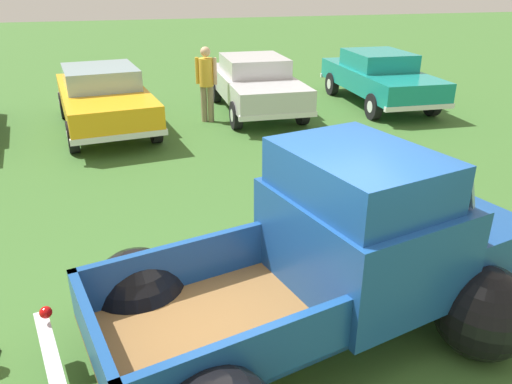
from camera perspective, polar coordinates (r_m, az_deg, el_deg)
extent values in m
plane|color=#3D6B2D|center=(5.17, 5.29, -16.77)|extent=(80.00, 80.00, 0.00)
cylinder|color=black|center=(6.28, 12.02, -5.06)|extent=(0.79, 0.40, 0.76)
cylinder|color=silver|center=(6.28, 12.02, -5.06)|extent=(0.39, 0.31, 0.34)
cylinder|color=black|center=(5.32, 24.43, -12.68)|extent=(0.79, 0.40, 0.76)
cylinder|color=silver|center=(5.32, 24.43, -12.68)|extent=(0.39, 0.31, 0.34)
cylinder|color=black|center=(5.13, -13.23, -12.42)|extent=(0.79, 0.40, 0.76)
cylinder|color=silver|center=(5.13, -13.23, -12.42)|extent=(0.39, 0.31, 0.34)
sphere|color=black|center=(5.13, -13.46, -11.58)|extent=(1.16, 1.16, 0.96)
cube|color=olive|center=(4.47, -4.98, -15.38)|extent=(2.36, 1.99, 0.04)
cube|color=#19478C|center=(4.89, -8.66, -8.43)|extent=(2.01, 0.58, 0.50)
cube|color=#19478C|center=(3.82, -0.31, -18.83)|extent=(2.01, 0.58, 0.50)
cube|color=#19478C|center=(4.73, 6.00, -9.52)|extent=(0.45, 1.51, 0.50)
cube|color=#19478C|center=(4.13, -18.18, -16.44)|extent=(0.45, 1.51, 0.50)
cube|color=#19478C|center=(4.95, 12.01, -5.28)|extent=(1.82, 2.00, 0.95)
cube|color=#19478C|center=(4.59, 11.79, 2.07)|extent=(1.49, 1.77, 0.45)
cube|color=#8CADB7|center=(5.02, 17.42, 3.13)|extent=(0.50, 1.45, 0.38)
cube|color=#19478C|center=(5.72, 19.91, -4.33)|extent=(1.61, 1.87, 0.55)
sphere|color=black|center=(6.28, 11.87, -4.62)|extent=(1.12, 1.12, 0.92)
sphere|color=black|center=(5.28, 24.76, -12.48)|extent=(1.12, 1.12, 0.92)
cube|color=silver|center=(6.26, 22.82, -5.80)|extent=(0.60, 1.95, 0.14)
sphere|color=red|center=(4.82, -23.15, -12.69)|extent=(0.13, 0.13, 0.11)
cylinder|color=black|center=(10.96, -11.57, 7.30)|extent=(0.29, 0.68, 0.66)
cylinder|color=silver|center=(10.96, -11.57, 7.30)|extent=(0.25, 0.32, 0.30)
cylinder|color=black|center=(10.78, -20.46, 5.99)|extent=(0.29, 0.68, 0.66)
cylinder|color=silver|center=(10.78, -20.46, 5.99)|extent=(0.25, 0.32, 0.30)
cylinder|color=black|center=(13.73, -14.19, 10.37)|extent=(0.29, 0.68, 0.66)
cylinder|color=silver|center=(13.73, -14.19, 10.37)|extent=(0.25, 0.32, 0.30)
cylinder|color=black|center=(13.58, -21.33, 9.34)|extent=(0.29, 0.68, 0.66)
cylinder|color=silver|center=(13.58, -21.33, 9.34)|extent=(0.25, 0.32, 0.30)
cube|color=#F2A819|center=(12.14, -17.17, 10.16)|extent=(2.43, 4.74, 0.55)
cube|color=#8CADB7|center=(12.22, -17.57, 12.61)|extent=(1.83, 2.10, 0.45)
cube|color=silver|center=(14.36, -18.16, 10.99)|extent=(1.88, 0.36, 0.12)
cube|color=silver|center=(10.06, -15.43, 6.16)|extent=(1.88, 0.36, 0.12)
cylinder|color=black|center=(12.16, 5.37, 9.31)|extent=(0.21, 0.66, 0.66)
cylinder|color=silver|center=(12.16, 5.37, 9.31)|extent=(0.22, 0.30, 0.30)
cylinder|color=black|center=(11.74, -2.34, 8.86)|extent=(0.21, 0.66, 0.66)
cylinder|color=silver|center=(11.74, -2.34, 8.86)|extent=(0.22, 0.30, 0.30)
cylinder|color=black|center=(14.77, 1.80, 11.98)|extent=(0.21, 0.66, 0.66)
cylinder|color=silver|center=(14.77, 1.80, 11.98)|extent=(0.22, 0.30, 0.30)
cylinder|color=black|center=(14.42, -4.64, 11.63)|extent=(0.21, 0.66, 0.66)
cylinder|color=silver|center=(14.42, -4.64, 11.63)|extent=(0.22, 0.30, 0.30)
cube|color=silver|center=(13.16, -0.04, 12.20)|extent=(1.85, 4.41, 0.55)
cube|color=silver|center=(13.24, -0.23, 14.47)|extent=(1.56, 1.87, 0.45)
cube|color=silver|center=(15.26, -2.01, 12.83)|extent=(1.83, 0.14, 0.12)
cube|color=silver|center=(11.20, 2.61, 8.75)|extent=(1.83, 0.14, 0.12)
cylinder|color=black|center=(13.68, 19.72, 9.66)|extent=(0.22, 0.67, 0.66)
cylinder|color=silver|center=(13.68, 19.72, 9.66)|extent=(0.22, 0.30, 0.30)
cylinder|color=black|center=(12.89, 13.44, 9.60)|extent=(0.22, 0.67, 0.66)
cylinder|color=silver|center=(12.89, 13.44, 9.60)|extent=(0.22, 0.30, 0.30)
cylinder|color=black|center=(16.14, 14.34, 12.29)|extent=(0.22, 0.67, 0.66)
cylinder|color=silver|center=(16.14, 14.34, 12.29)|extent=(0.22, 0.30, 0.30)
cylinder|color=black|center=(15.47, 8.79, 12.27)|extent=(0.22, 0.67, 0.66)
cylinder|color=silver|center=(15.47, 8.79, 12.27)|extent=(0.22, 0.30, 0.30)
cube|color=teal|center=(14.43, 14.09, 12.54)|extent=(1.93, 4.59, 0.55)
cube|color=teal|center=(14.51, 13.97, 14.62)|extent=(1.59, 1.96, 0.45)
cube|color=silver|center=(16.46, 10.56, 13.26)|extent=(1.82, 0.17, 0.12)
cube|color=silver|center=(12.59, 18.41, 9.26)|extent=(1.82, 0.17, 0.12)
cylinder|color=gray|center=(12.42, -6.03, 10.11)|extent=(0.20, 0.20, 0.88)
cylinder|color=gray|center=(12.37, -5.26, 10.09)|extent=(0.20, 0.20, 0.88)
cylinder|color=gold|center=(12.24, -5.79, 13.62)|extent=(0.45, 0.45, 0.66)
cylinder|color=gold|center=(12.29, -6.82, 13.77)|extent=(0.12, 0.12, 0.63)
cylinder|color=#DBAD84|center=(12.17, -4.77, 13.76)|extent=(0.12, 0.12, 0.63)
sphere|color=#DBAD84|center=(12.16, -5.89, 15.84)|extent=(0.32, 0.32, 0.24)
cube|color=black|center=(7.34, 5.86, -3.38)|extent=(0.36, 0.36, 0.03)
cone|color=orange|center=(7.21, 5.97, -1.15)|extent=(0.28, 0.28, 0.60)
cylinder|color=white|center=(7.17, 6.00, -0.50)|extent=(0.17, 0.17, 0.08)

